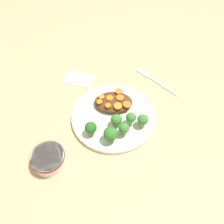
{
  "coord_description": "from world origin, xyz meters",
  "views": [
    {
      "loc": [
        -0.0,
        0.44,
        0.62
      ],
      "look_at": [
        0.0,
        0.0,
        0.03
      ],
      "focal_mm": 35.0,
      "sensor_mm": 36.0,
      "label": 1
    }
  ],
  "objects_px": {
    "napkin": "(78,79)",
    "dip_bowl": "(47,159)",
    "fork": "(152,79)",
    "plate": "(112,115)"
  },
  "relations": [
    {
      "from": "plate",
      "to": "fork",
      "type": "xyz_separation_m",
      "value": [
        -0.16,
        -0.19,
        -0.01
      ]
    },
    {
      "from": "plate",
      "to": "napkin",
      "type": "bearing_deg",
      "value": -53.14
    },
    {
      "from": "dip_bowl",
      "to": "fork",
      "type": "bearing_deg",
      "value": -134.37
    },
    {
      "from": "plate",
      "to": "fork",
      "type": "relative_size",
      "value": 1.84
    },
    {
      "from": "plate",
      "to": "napkin",
      "type": "distance_m",
      "value": 0.23
    },
    {
      "from": "plate",
      "to": "fork",
      "type": "height_order",
      "value": "plate"
    },
    {
      "from": "plate",
      "to": "napkin",
      "type": "xyz_separation_m",
      "value": [
        0.14,
        -0.19,
        -0.01
      ]
    },
    {
      "from": "plate",
      "to": "napkin",
      "type": "height_order",
      "value": "plate"
    },
    {
      "from": "fork",
      "to": "plate",
      "type": "bearing_deg",
      "value": 95.7
    },
    {
      "from": "napkin",
      "to": "dip_bowl",
      "type": "bearing_deg",
      "value": 81.75
    }
  ]
}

